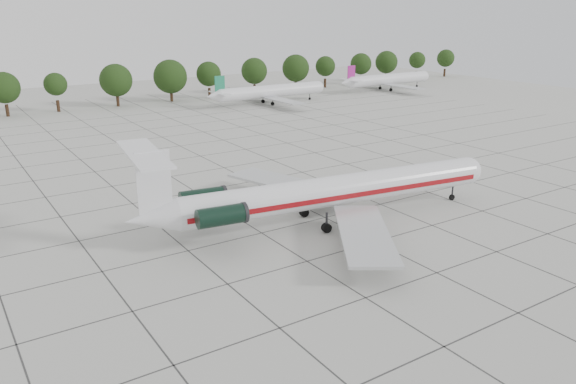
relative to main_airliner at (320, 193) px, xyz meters
name	(u,v)px	position (x,y,z in m)	size (l,w,h in m)	color
ground	(262,233)	(-6.55, 1.03, -3.41)	(260.00, 260.00, 0.00)	beige
apron_joints	(199,194)	(-6.55, 16.03, -3.41)	(170.00, 170.00, 0.02)	#383838
main_airliner	(320,193)	(0.00, 0.00, 0.00)	(41.07, 32.11, 9.67)	silver
ground_crew	(389,188)	(12.53, 3.00, -2.47)	(0.69, 0.45, 1.89)	orange
bg_airliner_d	(270,92)	(36.57, 69.52, -0.50)	(28.24, 27.20, 7.40)	silver
bg_airliner_e	(388,80)	(76.34, 71.98, -0.50)	(28.24, 27.20, 7.40)	silver
tree_line	(4,88)	(-18.23, 86.03, 2.57)	(249.86, 8.44, 10.22)	#332114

